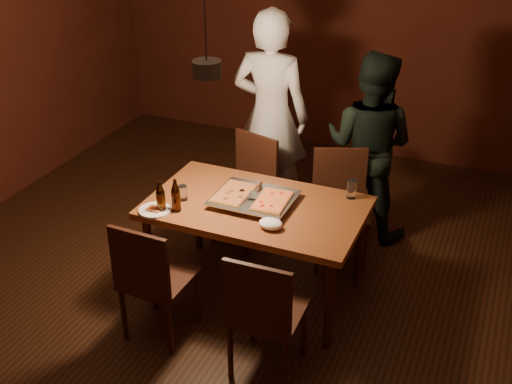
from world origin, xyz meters
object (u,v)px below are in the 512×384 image
at_px(chair_far_left, 249,179).
at_px(dining_table, 256,214).
at_px(chair_near_right, 263,306).
at_px(pizza_tray, 254,200).
at_px(plate_slice, 155,210).
at_px(chair_far_right, 340,196).
at_px(diner_white, 271,116).
at_px(chair_near_left, 151,272).
at_px(beer_bottle_b, 176,195).
at_px(pendant_lamp, 207,67).
at_px(beer_bottle_a, 161,197).
at_px(diner_dark, 369,146).

bearing_deg(chair_far_left, dining_table, 132.01).
bearing_deg(chair_near_right, pizza_tray, 115.39).
relative_size(chair_far_left, plate_slice, 2.33).
bearing_deg(dining_table, chair_far_right, 61.57).
height_order(chair_far_left, diner_white, diner_white).
bearing_deg(chair_near_left, chair_far_right, 62.27).
distance_m(chair_near_left, diner_white, 1.96).
bearing_deg(chair_near_right, plate_slice, 155.47).
distance_m(beer_bottle_b, diner_white, 1.49).
distance_m(chair_far_right, diner_white, 0.97).
bearing_deg(plate_slice, chair_near_left, -64.98).
xyz_separation_m(chair_near_left, plate_slice, (-0.17, 0.37, 0.22)).
relative_size(chair_far_left, pendant_lamp, 0.47).
bearing_deg(dining_table, beer_bottle_a, -148.41).
relative_size(chair_near_left, diner_white, 0.26).
height_order(chair_far_right, chair_near_left, same).
bearing_deg(pizza_tray, diner_white, 106.96).
bearing_deg(beer_bottle_a, dining_table, 31.59).
relative_size(chair_far_left, beer_bottle_a, 2.20).
bearing_deg(chair_far_right, chair_near_left, 38.54).
height_order(chair_near_left, beer_bottle_a, beer_bottle_a).
height_order(chair_near_right, diner_dark, diner_dark).
bearing_deg(diner_dark, chair_near_left, 72.05).
bearing_deg(beer_bottle_a, chair_far_left, 80.38).
bearing_deg(pizza_tray, pendant_lamp, -136.06).
bearing_deg(beer_bottle_b, chair_far_right, 49.97).
bearing_deg(chair_far_right, plate_slice, 25.45).
bearing_deg(chair_far_left, chair_near_right, 131.40).
height_order(dining_table, diner_white, diner_white).
height_order(dining_table, chair_far_right, chair_far_right).
distance_m(chair_far_left, beer_bottle_b, 1.07).
bearing_deg(beer_bottle_b, dining_table, 32.04).
bearing_deg(beer_bottle_b, chair_far_left, 84.79).
bearing_deg(diner_white, plate_slice, 79.60).
bearing_deg(pendant_lamp, beer_bottle_a, -154.74).
bearing_deg(beer_bottle_b, chair_near_left, -84.72).
xyz_separation_m(chair_near_right, beer_bottle_a, (-0.93, 0.43, 0.33)).
xyz_separation_m(beer_bottle_a, pendant_lamp, (0.31, 0.15, 0.89)).
xyz_separation_m(chair_near_right, plate_slice, (-0.98, 0.41, 0.22)).
xyz_separation_m(pizza_tray, beer_bottle_a, (-0.53, -0.36, 0.09)).
bearing_deg(chair_far_right, beer_bottle_a, 26.39).
xyz_separation_m(diner_white, pendant_lamp, (0.13, -1.39, 0.84)).
bearing_deg(dining_table, pendant_lamp, -141.47).
bearing_deg(dining_table, diner_dark, 67.76).
height_order(chair_near_right, diner_white, diner_white).
relative_size(beer_bottle_a, plate_slice, 1.06).
distance_m(chair_near_right, plate_slice, 1.08).
distance_m(pizza_tray, beer_bottle_b, 0.55).
height_order(chair_far_left, chair_far_right, same).
distance_m(chair_far_right, pizza_tray, 0.87).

